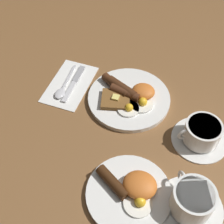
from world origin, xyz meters
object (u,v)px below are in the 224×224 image
at_px(teacup_near, 201,134).
at_px(teacup_far, 192,201).
at_px(breakfast_plate_near, 129,97).
at_px(breakfast_plate_far, 131,191).
at_px(knife, 75,81).
at_px(spoon, 62,89).

relative_size(teacup_near, teacup_far, 0.96).
bearing_deg(teacup_far, breakfast_plate_near, -49.22).
bearing_deg(teacup_near, breakfast_plate_far, 58.40).
relative_size(teacup_near, knife, 0.96).
distance_m(breakfast_plate_near, knife, 0.18).
height_order(breakfast_plate_far, spoon, breakfast_plate_far).
distance_m(breakfast_plate_near, spoon, 0.21).
bearing_deg(spoon, teacup_near, 81.48).
bearing_deg(breakfast_plate_far, spoon, -40.12).
height_order(teacup_far, spoon, teacup_far).
bearing_deg(breakfast_plate_near, spoon, 9.60).
distance_m(breakfast_plate_near, teacup_near, 0.24).
relative_size(teacup_far, spoon, 1.05).
bearing_deg(teacup_far, spoon, -28.48).
xyz_separation_m(breakfast_plate_far, teacup_far, (-0.14, -0.01, 0.02)).
relative_size(teacup_near, spoon, 1.01).
distance_m(knife, spoon, 0.05).
bearing_deg(breakfast_plate_far, teacup_near, -121.60).
distance_m(breakfast_plate_near, breakfast_plate_far, 0.30).
bearing_deg(knife, spoon, -26.44).
bearing_deg(breakfast_plate_far, teacup_far, -174.21).
xyz_separation_m(breakfast_plate_near, breakfast_plate_far, (-0.10, 0.29, 0.00)).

